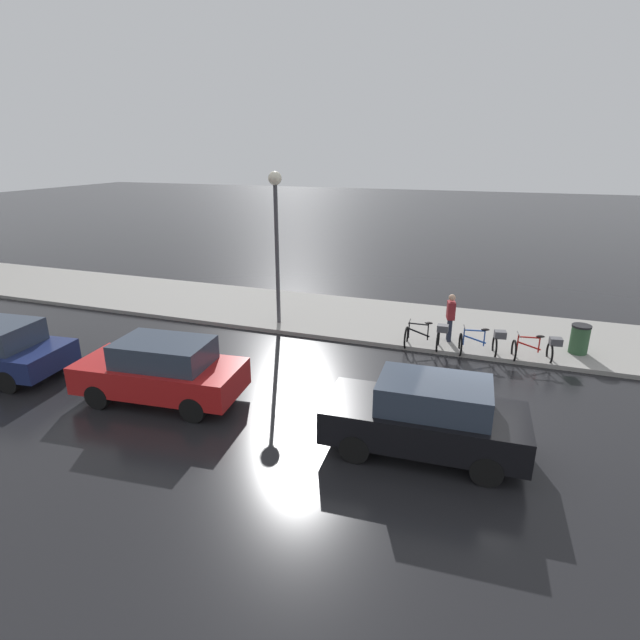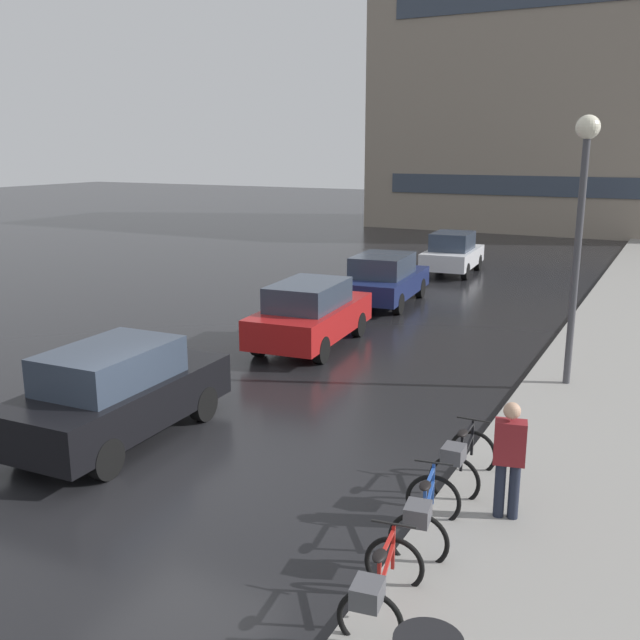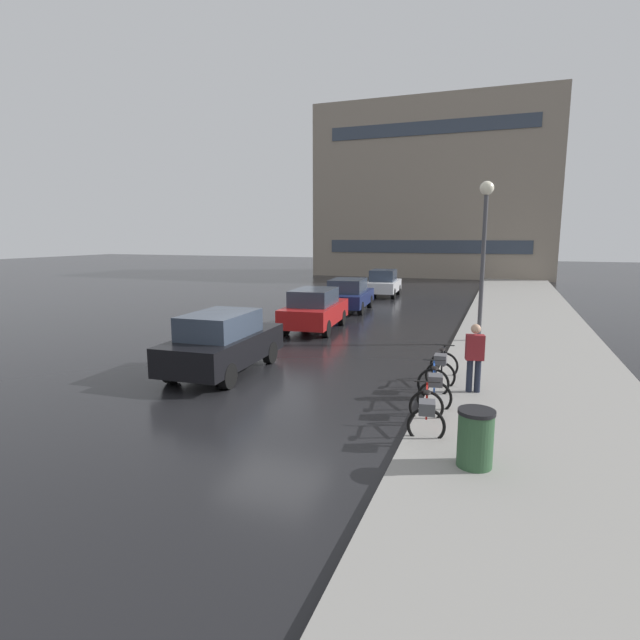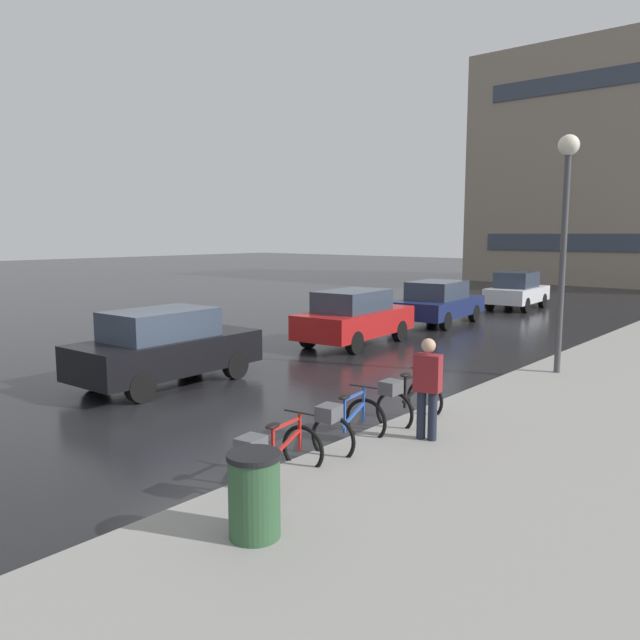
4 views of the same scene
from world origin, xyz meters
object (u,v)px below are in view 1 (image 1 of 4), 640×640
Objects in this scene: car_red at (161,370)px; pedestrian at (450,316)px; bicycle_third at (427,336)px; bicycle_nearest at (538,349)px; streetlamp at (276,219)px; bicycle_second at (483,342)px; car_black at (426,416)px; trash_bin at (579,341)px.

pedestrian is at bearing -45.58° from car_red.
pedestrian is at bearing -38.70° from bicycle_third.
streetlamp reaches higher than bicycle_nearest.
bicycle_second is at bearing -124.38° from pedestrian.
pedestrian is 6.71m from streetlamp.
streetlamp reaches higher than car_red.
trash_bin is (6.76, -3.75, -0.32)m from car_black.
bicycle_second is at bearing 92.60° from bicycle_nearest.
streetlamp is (6.33, 6.20, 3.01)m from car_black.
streetlamp reaches higher than bicycle_second.
bicycle_nearest is 1.54m from trash_bin.
car_red reaches higher than bicycle_nearest.
bicycle_nearest is at bearing -58.08° from car_red.
pedestrian reaches higher than trash_bin.
car_red reaches higher than trash_bin.
bicycle_third is 0.77× the size of pedestrian.
bicycle_nearest is at bearing -93.25° from streetlamp.
car_black is 6.68m from car_red.
car_red is at bearing 122.56° from trash_bin.
bicycle_second is 0.81× the size of pedestrian.
car_black is at bearing 170.79° from bicycle_second.
pedestrian is (0.74, 1.08, 0.49)m from bicycle_second.
bicycle_third is 0.31× the size of car_red.
bicycle_third is (-0.04, 1.71, 0.01)m from bicycle_second.
bicycle_third is 1.11m from pedestrian.
car_red is (-5.73, 9.20, 0.36)m from bicycle_nearest.
trash_bin is (0.26, -3.90, -0.45)m from pedestrian.
car_black is at bearing -90.88° from car_red.
car_red is 6.94m from streetlamp.
car_black is (-5.72, -0.78, 0.35)m from bicycle_third.
bicycle_third is at bearing 91.97° from bicycle_nearest.
car_red is 9.14m from pedestrian.
bicycle_second is 1.05× the size of bicycle_third.
streetlamp is at bearing 86.75° from bicycle_nearest.
car_black is (-5.76, 0.93, 0.36)m from bicycle_second.
car_black is 6.51m from pedestrian.
bicycle_nearest is 0.26× the size of streetlamp.
streetlamp is at bearing 85.46° from bicycle_second.
car_red is at bearing 89.12° from car_black.
bicycle_nearest is 6.36m from car_black.
pedestrian is at bearing -88.34° from streetlamp.
car_red is at bearing 121.92° from bicycle_nearest.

